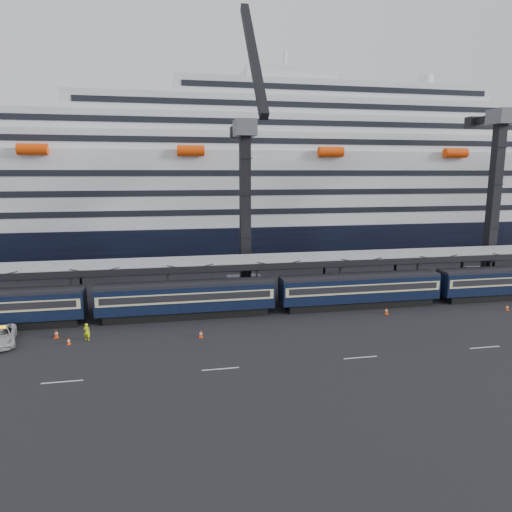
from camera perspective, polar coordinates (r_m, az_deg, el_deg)
The scene contains 13 objects.
ground at distance 50.96m, azimuth 25.74°, elevation -8.46°, with size 260.00×260.00×0.00m, color black.
train at distance 56.08m, azimuth 15.99°, elevation -3.81°, with size 133.05×3.00×4.05m.
canopy at distance 61.08m, azimuth 18.33°, elevation 0.13°, with size 130.00×6.25×5.53m.
cruise_ship at distance 89.12m, azimuth 7.83°, elevation 8.21°, with size 214.09×28.84×34.00m.
crane_dark_near at distance 57.86m, azimuth -1.30°, elevation 6.78°, with size 4.50×17.75×35.08m.
crane_dark_mid at distance 71.67m, azimuth 27.89°, elevation 7.43°, with size 4.50×18.24×39.64m.
pickup_truck at distance 48.58m, azimuth -29.37°, elevation -8.72°, with size 2.56×5.55×1.54m, color #ACAFB3.
worker at distance 46.18m, azimuth -20.39°, elevation -8.88°, with size 0.61×0.40×1.68m, color #EAFF0D.
traffic_cone_a at distance 45.91m, azimuth -22.38°, elevation -9.79°, with size 0.34×0.34×0.68m.
traffic_cone_b at distance 48.11m, azimuth -23.69°, elevation -8.87°, with size 0.42×0.42×0.84m.
traffic_cone_c at distance 44.56m, azimuth -6.91°, elevation -9.62°, with size 0.38×0.38×0.75m.
traffic_cone_d at distance 53.21m, azimuth 15.99°, elevation -6.59°, with size 0.40×0.40×0.80m.
traffic_cone_e at distance 59.97m, azimuth 28.90°, elevation -5.64°, with size 0.35×0.35×0.69m.
Camera 1 is at (-29.79, -38.32, 15.54)m, focal length 32.00 mm.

